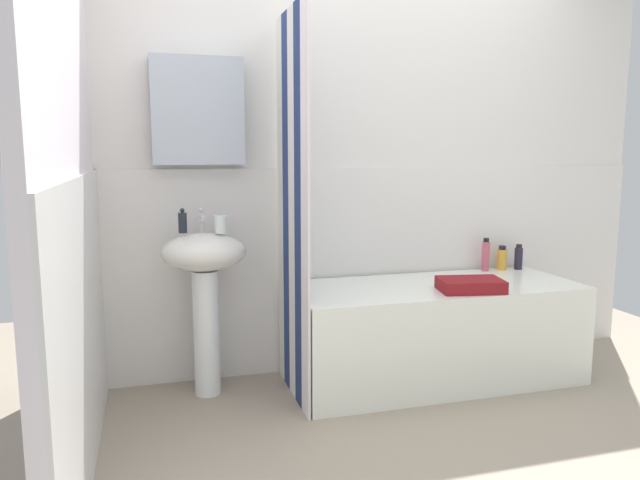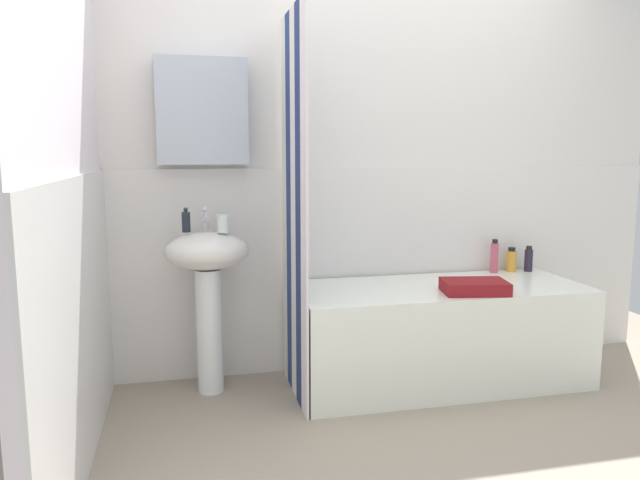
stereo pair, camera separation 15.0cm
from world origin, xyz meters
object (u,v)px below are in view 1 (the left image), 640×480
toothbrush_cup (221,224)px  body_wash_bottle (518,258)px  conditioner_bottle (502,259)px  shampoo_bottle (486,255)px  sink (205,277)px  soap_dispenser (183,222)px  towel_folded (471,285)px  bathtub (434,332)px

toothbrush_cup → body_wash_bottle: (1.88, 0.14, -0.29)m
toothbrush_cup → conditioner_bottle: (1.77, 0.16, -0.30)m
conditioner_bottle → shampoo_bottle: (-0.12, -0.00, 0.03)m
sink → toothbrush_cup: (0.09, -0.03, 0.28)m
soap_dispenser → body_wash_bottle: soap_dispenser is taller
shampoo_bottle → towel_folded: (-0.37, -0.46, -0.06)m
soap_dispenser → shampoo_bottle: 1.87m
soap_dispenser → conditioner_bottle: bearing=2.9°
sink → shampoo_bottle: (1.74, 0.12, 0.01)m
body_wash_bottle → shampoo_bottle: 0.23m
bathtub → body_wash_bottle: bearing=19.9°
bathtub → soap_dispenser: bearing=172.8°
bathtub → body_wash_bottle: 0.83m
body_wash_bottle → towel_folded: (-0.60, -0.45, -0.04)m
soap_dispenser → towel_folded: (1.48, -0.37, -0.35)m
body_wash_bottle → towel_folded: body_wash_bottle is taller
body_wash_bottle → shampoo_bottle: (-0.23, 0.01, 0.02)m
sink → bathtub: sink is taller
soap_dispenser → bathtub: soap_dispenser is taller
sink → towel_folded: sink is taller
conditioner_bottle → towel_folded: 0.68m
body_wash_bottle → shampoo_bottle: size_ratio=0.77×
sink → towel_folded: (1.37, -0.34, -0.05)m
bathtub → body_wash_bottle: (0.71, 0.26, 0.35)m
body_wash_bottle → towel_folded: 0.75m
bathtub → towel_folded: bearing=-60.7°
bathtub → shampoo_bottle: bearing=29.2°
sink → soap_dispenser: bearing=164.4°
conditioner_bottle → towel_folded: conditioner_bottle is taller
toothbrush_cup → bathtub: size_ratio=0.06×
toothbrush_cup → conditioner_bottle: bearing=5.1°
sink → body_wash_bottle: size_ratio=5.47×
toothbrush_cup → bathtub: 1.35m
bathtub → conditioner_bottle: bearing=24.4°
body_wash_bottle → conditioner_bottle: bearing=171.8°
sink → conditioner_bottle: 1.87m
sink → body_wash_bottle: sink is taller
toothbrush_cup → sink: bearing=161.5°
conditioner_bottle → towel_folded: size_ratio=0.46×
towel_folded → sink: bearing=166.2°
soap_dispenser → bathtub: size_ratio=0.08×
conditioner_bottle → towel_folded: (-0.49, -0.47, -0.04)m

